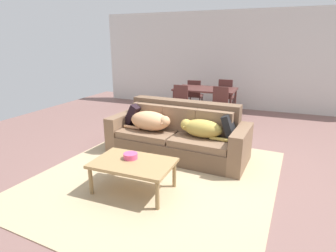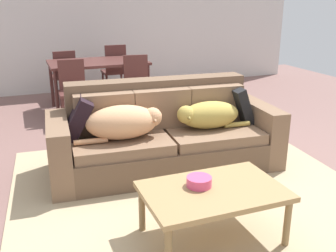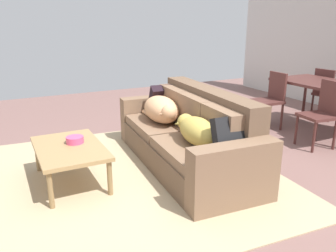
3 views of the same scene
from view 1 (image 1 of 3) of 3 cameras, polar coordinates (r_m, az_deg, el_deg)
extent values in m
plane|color=#7C5953|center=(4.57, 4.79, -6.75)|extent=(10.00, 10.00, 0.00)
cube|color=silver|center=(8.11, 13.56, 13.15)|extent=(8.00, 0.12, 2.70)
cube|color=tan|center=(3.96, -2.33, -10.52)|extent=(3.40, 3.61, 0.01)
cube|color=brown|center=(4.60, 1.82, -4.42)|extent=(1.97, 1.02, 0.31)
cube|color=brown|center=(4.73, -3.46, -1.11)|extent=(0.99, 0.91, 0.11)
cube|color=brown|center=(4.37, 7.59, -2.81)|extent=(0.99, 0.91, 0.11)
cube|color=brown|center=(4.73, 3.47, 2.54)|extent=(1.93, 0.38, 0.47)
cube|color=brown|center=(4.82, -3.94, 2.36)|extent=(0.60, 0.20, 0.40)
cube|color=brown|center=(4.57, 2.55, 1.55)|extent=(0.60, 0.20, 0.40)
cube|color=brown|center=(4.38, 9.69, 0.62)|extent=(0.60, 0.20, 0.40)
cube|color=brown|center=(5.04, -9.19, -0.83)|extent=(0.26, 0.90, 0.62)
cube|color=brown|center=(4.26, 14.98, -4.62)|extent=(0.26, 0.90, 0.62)
ellipsoid|color=tan|center=(4.58, -3.87, 1.09)|extent=(0.72, 0.43, 0.32)
sphere|color=tan|center=(4.42, -0.70, 0.97)|extent=(0.18, 0.18, 0.18)
cone|color=#A47754|center=(4.35, -1.18, 0.58)|extent=(0.09, 0.11, 0.08)
cylinder|color=tan|center=(4.71, -7.59, -0.24)|extent=(0.31, 0.07, 0.05)
ellipsoid|color=tan|center=(4.26, 7.24, -0.52)|extent=(0.65, 0.35, 0.28)
sphere|color=tan|center=(4.32, 3.83, 0.27)|extent=(0.18, 0.18, 0.18)
cone|color=olive|center=(4.25, 3.41, -0.14)|extent=(0.09, 0.11, 0.08)
cylinder|color=tan|center=(4.17, 10.58, -2.70)|extent=(0.28, 0.07, 0.05)
cube|color=black|center=(4.94, -6.72, 2.51)|extent=(0.37, 0.45, 0.43)
cube|color=black|center=(4.30, 12.96, -0.11)|extent=(0.26, 0.42, 0.41)
cube|color=#A48151|center=(3.48, -7.35, -7.73)|extent=(1.01, 0.65, 0.04)
cylinder|color=olive|center=(3.59, -15.87, -11.09)|extent=(0.05, 0.05, 0.37)
cylinder|color=olive|center=(3.17, -2.26, -14.39)|extent=(0.05, 0.05, 0.37)
cylinder|color=olive|center=(3.99, -11.08, -7.77)|extent=(0.05, 0.05, 0.37)
cylinder|color=olive|center=(3.62, 1.33, -10.14)|extent=(0.05, 0.05, 0.37)
cylinder|color=#EA4C7F|center=(3.55, -7.86, -6.23)|extent=(0.18, 0.18, 0.07)
cube|color=#502A26|center=(6.84, 7.85, 7.67)|extent=(1.48, 0.88, 0.04)
cylinder|color=#442320|center=(6.75, 1.20, 4.40)|extent=(0.05, 0.05, 0.72)
cylinder|color=#442320|center=(6.41, 12.84, 3.29)|extent=(0.05, 0.05, 0.72)
cylinder|color=#442320|center=(7.47, 3.31, 5.61)|extent=(0.05, 0.05, 0.72)
cylinder|color=#442320|center=(7.17, 13.86, 4.66)|extent=(0.05, 0.05, 0.72)
cube|color=#502A26|center=(6.40, 2.07, 4.45)|extent=(0.42, 0.42, 0.04)
cube|color=#502A26|center=(6.52, 2.69, 6.74)|extent=(0.36, 0.05, 0.42)
cylinder|color=#482522|center=(6.37, 0.05, 2.25)|extent=(0.04, 0.04, 0.42)
cylinder|color=#482522|center=(6.24, 2.90, 1.92)|extent=(0.04, 0.04, 0.42)
cylinder|color=#482522|center=(6.67, 1.25, 2.93)|extent=(0.04, 0.04, 0.42)
cylinder|color=#482522|center=(6.55, 3.99, 2.63)|extent=(0.04, 0.04, 0.42)
cube|color=#502A26|center=(6.19, 10.28, 3.64)|extent=(0.45, 0.45, 0.04)
cube|color=#502A26|center=(6.31, 10.95, 6.09)|extent=(0.36, 0.08, 0.44)
cylinder|color=#482522|center=(6.15, 8.15, 1.47)|extent=(0.04, 0.04, 0.41)
cylinder|color=#482522|center=(6.04, 11.15, 1.03)|extent=(0.04, 0.04, 0.41)
cylinder|color=#482522|center=(6.45, 9.26, 2.17)|extent=(0.04, 0.04, 0.41)
cylinder|color=#482522|center=(6.35, 12.13, 1.76)|extent=(0.04, 0.04, 0.41)
cube|color=#502A26|center=(7.68, 5.70, 6.36)|extent=(0.43, 0.43, 0.04)
cube|color=#502A26|center=(7.46, 5.47, 7.87)|extent=(0.36, 0.07, 0.43)
cylinder|color=#482522|center=(7.86, 7.11, 4.90)|extent=(0.04, 0.04, 0.40)
cylinder|color=#482522|center=(7.92, 4.68, 5.07)|extent=(0.04, 0.04, 0.40)
cylinder|color=#482522|center=(7.53, 6.66, 4.39)|extent=(0.04, 0.04, 0.40)
cylinder|color=#482522|center=(7.59, 4.13, 4.57)|extent=(0.04, 0.04, 0.40)
cube|color=#502A26|center=(7.46, 12.06, 5.97)|extent=(0.40, 0.40, 0.04)
cube|color=#502A26|center=(7.24, 11.92, 7.68)|extent=(0.36, 0.04, 0.46)
cylinder|color=#482522|center=(7.64, 13.44, 4.33)|extent=(0.04, 0.04, 0.43)
cylinder|color=#482522|center=(7.70, 10.94, 4.58)|extent=(0.04, 0.04, 0.43)
cylinder|color=#482522|center=(7.32, 13.01, 3.80)|extent=(0.04, 0.04, 0.43)
cylinder|color=#482522|center=(7.38, 10.40, 4.06)|extent=(0.04, 0.04, 0.43)
camera|label=2|loc=(2.82, -58.20, 6.72)|focal=41.78mm
camera|label=3|loc=(2.84, 61.82, 4.33)|focal=36.41mm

